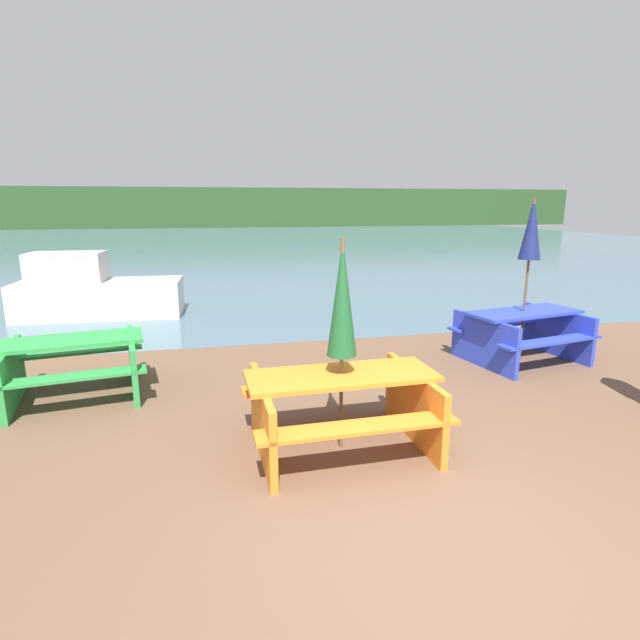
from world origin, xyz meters
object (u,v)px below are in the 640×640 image
Objects in this scene: picnic_table_orange at (341,402)px; umbrella_darkgreen at (342,299)px; picnic_table_green at (74,362)px; picnic_table_blue at (522,331)px; umbrella_navy at (532,230)px; boat at (94,293)px.

picnic_table_orange is 1.04m from umbrella_darkgreen.
picnic_table_orange is at bearing -34.83° from picnic_table_green.
umbrella_darkgreen reaches higher than picnic_table_orange.
umbrella_navy is (0.00, 0.00, 1.53)m from picnic_table_blue.
umbrella_navy reaches higher than picnic_table_blue.
picnic_table_orange is at bearing -59.45° from boat.
umbrella_darkgreen is at bearing -59.45° from boat.
picnic_table_blue reaches higher than picnic_table_orange.
picnic_table_orange is at bearing -148.35° from umbrella_navy.
picnic_table_orange is 0.94× the size of picnic_table_blue.
picnic_table_orange is 0.90× the size of umbrella_darkgreen.
umbrella_darkgreen is 7.88m from boat.
picnic_table_blue is at bearing 0.96° from picnic_table_green.
umbrella_navy reaches higher than umbrella_darkgreen.
umbrella_darkgreen is at bearing -34.83° from picnic_table_green.
umbrella_darkgreen reaches higher than picnic_table_blue.
umbrella_navy is at bearing 31.65° from umbrella_darkgreen.
picnic_table_blue is 0.80× the size of umbrella_navy.
picnic_table_blue is 1.53m from umbrella_navy.
picnic_table_green is at bearing 145.17° from umbrella_darkgreen.
picnic_table_orange is at bearing -148.35° from picnic_table_blue.
umbrella_navy is at bearing 31.65° from picnic_table_orange.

